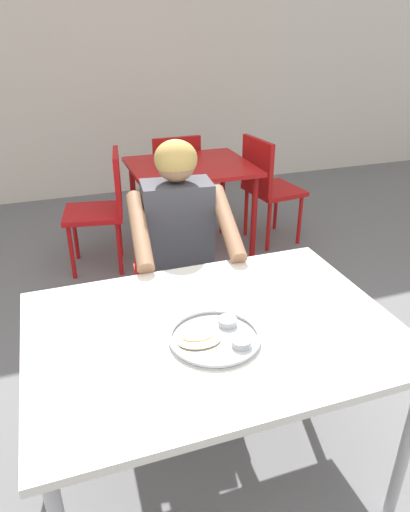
{
  "coord_description": "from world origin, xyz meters",
  "views": [
    {
      "loc": [
        -0.49,
        -1.18,
        1.7
      ],
      "look_at": [
        0.04,
        0.34,
        0.88
      ],
      "focal_mm": 32.88,
      "sensor_mm": 36.0,
      "label": 1
    }
  ],
  "objects": [
    {
      "name": "ground_plane",
      "position": [
        0.0,
        0.0,
        -0.03
      ],
      "size": [
        12.0,
        12.0,
        0.05
      ],
      "primitive_type": "cube",
      "color": "slate"
    },
    {
      "name": "back_wall",
      "position": [
        0.0,
        3.82,
        1.7
      ],
      "size": [
        12.0,
        0.12,
        3.4
      ],
      "primitive_type": "cube",
      "color": "silver",
      "rests_on": "ground"
    },
    {
      "name": "table_foreground",
      "position": [
        -0.01,
        0.09,
        0.67
      ],
      "size": [
        1.29,
        0.91,
        0.73
      ],
      "color": "silver",
      "rests_on": "ground"
    },
    {
      "name": "thali_tray",
      "position": [
        -0.03,
        0.01,
        0.75
      ],
      "size": [
        0.31,
        0.31,
        0.03
      ],
      "color": "#B7BABF",
      "rests_on": "table_foreground"
    },
    {
      "name": "chair_foreground",
      "position": [
        0.1,
        1.04,
        0.49
      ],
      "size": [
        0.47,
        0.48,
        0.85
      ],
      "color": "red",
      "rests_on": "ground"
    },
    {
      "name": "diner_foreground",
      "position": [
        0.08,
        0.81,
        0.72
      ],
      "size": [
        0.53,
        0.58,
        1.2
      ],
      "color": "#333333",
      "rests_on": "ground"
    },
    {
      "name": "table_background_red",
      "position": [
        0.52,
        2.06,
        0.64
      ],
      "size": [
        0.89,
        0.77,
        0.74
      ],
      "color": "#B71414",
      "rests_on": "ground"
    },
    {
      "name": "chair_red_left",
      "position": [
        -0.13,
        2.07,
        0.51
      ],
      "size": [
        0.48,
        0.47,
        0.88
      ],
      "color": "red",
      "rests_on": "ground"
    },
    {
      "name": "chair_red_right",
      "position": [
        1.18,
        2.09,
        0.51
      ],
      "size": [
        0.44,
        0.47,
        0.88
      ],
      "color": "red",
      "rests_on": "ground"
    },
    {
      "name": "chair_red_far",
      "position": [
        0.55,
        2.62,
        0.49
      ],
      "size": [
        0.43,
        0.44,
        0.84
      ],
      "color": "#AB1515",
      "rests_on": "ground"
    }
  ]
}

